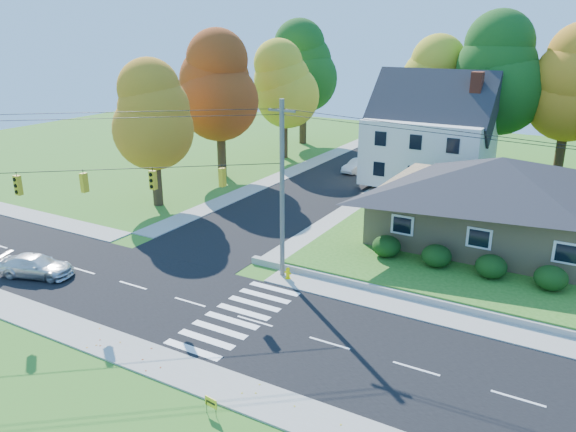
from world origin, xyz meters
name	(u,v)px	position (x,y,z in m)	size (l,w,h in m)	color
ground	(255,322)	(0.00, 0.00, 0.00)	(120.00, 120.00, 0.00)	#3D7923
road_main	(255,321)	(0.00, 0.00, 0.01)	(90.00, 8.00, 0.02)	black
road_cross	(335,180)	(-8.00, 26.00, 0.01)	(8.00, 44.00, 0.02)	black
sidewalk_north	(304,282)	(0.00, 5.00, 0.04)	(90.00, 2.00, 0.08)	#9C9A90
sidewalk_south	(188,373)	(0.00, -5.00, 0.04)	(90.00, 2.00, 0.08)	#9C9A90
ranch_house	(498,198)	(8.00, 16.00, 3.27)	(14.60, 10.60, 5.40)	tan
colonial_house	(430,136)	(0.04, 28.00, 4.58)	(10.40, 8.40, 9.60)	silver
hedge_row	(463,261)	(7.50, 9.80, 1.14)	(10.70, 1.70, 1.27)	#163A10
traffic_infrastructure	(266,212)	(-0.15, 1.35, 5.15)	(38.10, 10.66, 10.00)	#666059
tree_lot_0	(431,85)	(-2.00, 34.00, 8.31)	(6.72, 6.72, 12.51)	#3F2A19
tree_lot_1	(496,74)	(4.00, 33.00, 9.61)	(7.84, 7.84, 14.60)	#3F2A19
tree_lot_2	(571,84)	(10.00, 34.00, 8.96)	(7.28, 7.28, 13.56)	#3F2A19
tree_west_0	(152,115)	(-17.00, 12.00, 7.15)	(6.16, 6.16, 11.47)	#3F2A19
tree_west_1	(219,86)	(-18.00, 22.00, 8.46)	(7.28, 7.28, 13.56)	#3F2A19
tree_west_2	(284,85)	(-17.00, 32.00, 7.81)	(6.72, 6.72, 12.51)	#3F2A19
tree_west_3	(303,67)	(-19.00, 40.00, 9.11)	(7.84, 7.84, 14.60)	#3F2A19
silver_sedan	(36,266)	(-13.62, -1.79, 0.64)	(1.72, 4.24, 1.23)	silver
white_car	(357,166)	(-7.43, 29.83, 0.64)	(1.31, 3.77, 1.24)	silver
fire_hydrant	(288,274)	(-0.99, 4.94, 0.35)	(0.42, 0.33, 0.74)	#FBDC00
yard_sign	(211,403)	(2.38, -6.56, 0.51)	(0.58, 0.10, 0.72)	black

